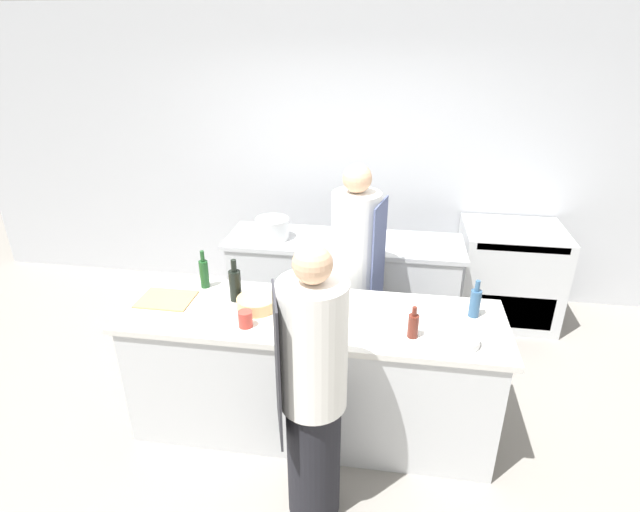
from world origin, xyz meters
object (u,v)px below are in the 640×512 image
Objects in this scene: chef_at_stove at (355,274)px; stockpot at (272,228)px; bottle_olive_oil at (475,302)px; bowl_prep_small at (257,303)px; chef_at_prep_near at (313,392)px; cup at (245,319)px; bottle_wine at (413,325)px; bottle_vinegar at (235,284)px; bottle_cooking_oil at (204,273)px; oven_range at (508,274)px; bowl_mixing_large at (457,339)px.

chef_at_stove reaches higher than stockpot.
bottle_olive_oil is 0.98× the size of bowl_prep_small.
chef_at_prep_near reaches higher than cup.
bottle_wine is at bearing -142.61° from bottle_olive_oil.
chef_at_stove is 0.90m from bowl_prep_small.
bottle_olive_oil is 0.85× the size of bottle_vinegar.
chef_at_prep_near is at bearing -44.76° from bottle_cooking_oil.
bottle_vinegar is (-0.75, -0.59, 0.16)m from chef_at_stove.
stockpot reaches higher than cup.
bottle_olive_oil is 1.89m from stockpot.
bowl_prep_small reaches higher than oven_range.
bottle_olive_oil is at bearing 5.08° from bowl_prep_small.
stockpot is at bearing 131.03° from bottle_wine.
bottle_cooking_oil is at bearing -105.24° from stockpot.
oven_range is at bearing 70.42° from bottle_olive_oil.
bowl_prep_small is at bearing 86.95° from cup.
oven_range is 2.85m from bottle_cooking_oil.
chef_at_stove is 1.11m from bowl_mixing_large.
chef_at_stove is at bearing 49.89° from bowl_prep_small.
bottle_vinegar reaches higher than cup.
oven_range is 1.75m from chef_at_stove.
bottle_vinegar is 1.16× the size of bowl_prep_small.
bottle_vinegar reaches higher than bottle_cooking_oil.
chef_at_prep_near reaches higher than bowl_mixing_large.
chef_at_stove is at bearing -33.11° from stockpot.
bottle_wine is 0.78× the size of bowl_mixing_large.
oven_range is 3.08× the size of bottle_vinegar.
chef_at_prep_near is 1.37m from chef_at_stove.
bottle_cooking_oil reaches higher than bowl_mixing_large.
bottle_wine is at bearing -9.80° from bowl_prep_small.
bottle_vinegar is 1.20m from bottle_wine.
bottle_wine is 0.73× the size of bottle_cooking_oil.
oven_range is 2.78m from cup.
bottle_cooking_oil is 0.62m from cup.
bottle_cooking_oil is 1.08× the size of bowl_prep_small.
bottle_vinegar is (-0.65, 0.77, 0.18)m from chef_at_prep_near.
bottle_olive_oil reaches higher than bottle_wine.
bottle_vinegar reaches higher than bowl_prep_small.
stockpot is (-1.57, 1.06, -0.01)m from bottle_olive_oil.
oven_range is 8.83× the size of cup.
cup reaches higher than bowl_prep_small.
chef_at_prep_near is at bearing -54.55° from bowl_prep_small.
chef_at_prep_near is 1.02m from bottle_vinegar.
chef_at_prep_near is 16.25× the size of cup.
bottle_cooking_oil is 0.50m from bowl_prep_small.
cup is (-0.59, -0.90, 0.10)m from chef_at_stove.
bottle_cooking_oil is at bearing 151.70° from bowl_prep_small.
bottle_cooking_oil is (-1.44, 0.41, 0.03)m from bottle_wine.
bowl_mixing_large is (-0.69, -1.90, 0.47)m from oven_range.
bowl_prep_small is (-0.48, 0.68, 0.10)m from chef_at_prep_near.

